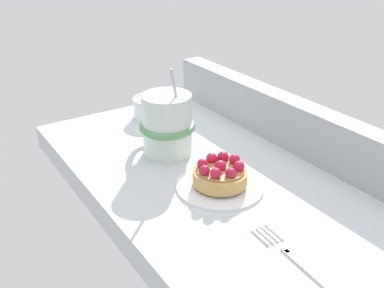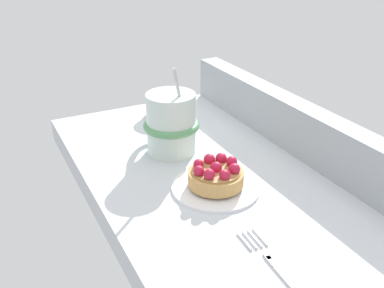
# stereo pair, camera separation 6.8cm
# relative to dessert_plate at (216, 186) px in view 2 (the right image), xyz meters

# --- Properties ---
(ground_plane) EXTENTS (0.65, 0.37, 0.04)m
(ground_plane) POSITION_rel_dessert_plate_xyz_m (-0.04, 0.02, -0.02)
(ground_plane) COLOR silver
(window_rail_back) EXTENTS (0.64, 0.04, 0.08)m
(window_rail_back) POSITION_rel_dessert_plate_xyz_m (-0.04, 0.19, 0.04)
(window_rail_back) COLOR #9EA3A8
(window_rail_back) RESTS_ON ground_plane
(dessert_plate) EXTENTS (0.13, 0.13, 0.01)m
(dessert_plate) POSITION_rel_dessert_plate_xyz_m (0.00, 0.00, 0.00)
(dessert_plate) COLOR white
(dessert_plate) RESTS_ON ground_plane
(raspberry_tart) EXTENTS (0.08, 0.08, 0.04)m
(raspberry_tart) POSITION_rel_dessert_plate_xyz_m (-0.00, 0.00, 0.02)
(raspberry_tart) COLOR tan
(raspberry_tart) RESTS_ON dessert_plate
(coffee_mug) EXTENTS (0.13, 0.09, 0.15)m
(coffee_mug) POSITION_rel_dessert_plate_xyz_m (-0.14, -0.01, 0.05)
(coffee_mug) COLOR silver
(coffee_mug) RESTS_ON ground_plane
(dessert_fork) EXTENTS (0.17, 0.03, 0.01)m
(dessert_fork) POSITION_rel_dessert_plate_xyz_m (0.19, -0.02, -0.00)
(dessert_fork) COLOR silver
(dessert_fork) RESTS_ON ground_plane
(sugar_bowl) EXTENTS (0.08, 0.08, 0.04)m
(sugar_bowl) POSITION_rel_dessert_plate_xyz_m (-0.29, 0.05, 0.02)
(sugar_bowl) COLOR silver
(sugar_bowl) RESTS_ON ground_plane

